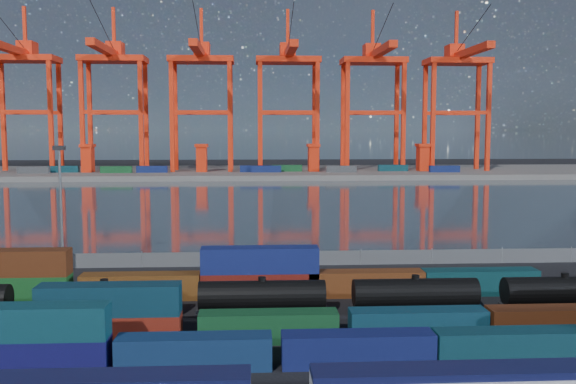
{
  "coord_description": "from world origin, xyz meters",
  "views": [
    {
      "loc": [
        -5.08,
        -58.77,
        18.58
      ],
      "look_at": [
        0.0,
        30.0,
        10.0
      ],
      "focal_mm": 40.0,
      "sensor_mm": 36.0,
      "label": 1
    }
  ],
  "objects": [
    {
      "name": "gantry_cranes",
      "position": [
        -7.5,
        203.21,
        41.45
      ],
      "size": [
        201.01,
        49.93,
        67.62
      ],
      "color": "red",
      "rests_on": "ground"
    },
    {
      "name": "far_quay",
      "position": [
        0.0,
        210.0,
        1.0
      ],
      "size": [
        700.0,
        70.0,
        2.0
      ],
      "primitive_type": "cube",
      "color": "#514F4C",
      "rests_on": "ground"
    },
    {
      "name": "straddle_carriers",
      "position": [
        -2.5,
        200.0,
        7.82
      ],
      "size": [
        140.0,
        7.0,
        11.1
      ],
      "color": "red",
      "rests_on": "far_quay"
    },
    {
      "name": "quay_containers",
      "position": [
        -11.0,
        195.46,
        3.3
      ],
      "size": [
        172.58,
        10.99,
        2.6
      ],
      "color": "navy",
      "rests_on": "far_quay"
    },
    {
      "name": "waterfront_fence",
      "position": [
        -0.0,
        28.0,
        1.0
      ],
      "size": [
        160.12,
        0.12,
        2.2
      ],
      "color": "#595B5E",
      "rests_on": "ground"
    },
    {
      "name": "distant_mountains",
      "position": [
        63.02,
        1600.0,
        220.29
      ],
      "size": [
        2470.0,
        1100.0,
        520.0
      ],
      "color": "#1E2630",
      "rests_on": "ground"
    },
    {
      "name": "container_row_south",
      "position": [
        -2.83,
        -9.8,
        1.97
      ],
      "size": [
        126.96,
        2.46,
        5.24
      ],
      "color": "#37393C",
      "rests_on": "ground"
    },
    {
      "name": "container_row_mid",
      "position": [
        4.03,
        -3.65,
        1.9
      ],
      "size": [
        141.24,
        2.49,
        5.31
      ],
      "color": "#484C4E",
      "rests_on": "ground"
    },
    {
      "name": "yard_light_mast",
      "position": [
        -30.0,
        26.0,
        9.3
      ],
      "size": [
        1.6,
        0.4,
        16.6
      ],
      "color": "slate",
      "rests_on": "ground"
    },
    {
      "name": "container_row_north",
      "position": [
        -7.46,
        11.46,
        1.93
      ],
      "size": [
        142.58,
        2.65,
        5.65
      ],
      "color": "navy",
      "rests_on": "ground"
    },
    {
      "name": "tanker_string",
      "position": [
        -11.84,
        3.93,
        2.02
      ],
      "size": [
        121.59,
        2.81,
        4.02
      ],
      "color": "black",
      "rests_on": "ground"
    },
    {
      "name": "harbor_water",
      "position": [
        0.0,
        105.0,
        0.01
      ],
      "size": [
        700.0,
        700.0,
        0.0
      ],
      "primitive_type": "plane",
      "color": "#2A343D",
      "rests_on": "ground"
    },
    {
      "name": "ground",
      "position": [
        0.0,
        0.0,
        0.0
      ],
      "size": [
        700.0,
        700.0,
        0.0
      ],
      "primitive_type": "plane",
      "color": "black",
      "rests_on": "ground"
    }
  ]
}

